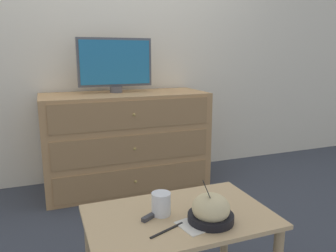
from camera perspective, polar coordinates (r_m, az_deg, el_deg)
ground_plane at (r=3.38m, az=-8.22°, el=-8.19°), size 12.00×12.00×0.00m
wall_back at (r=3.19m, az=-9.06°, el=14.40°), size 12.00×0.05×2.60m
dresser at (r=2.95m, az=-7.28°, el=-2.52°), size 1.42×0.59×0.85m
tv at (r=2.92m, az=-9.18°, el=10.68°), size 0.65×0.11×0.47m
coffee_table at (r=1.57m, az=1.97°, el=-17.68°), size 0.83×0.52×0.47m
takeout_bowl at (r=1.46m, az=7.47°, el=-14.41°), size 0.20×0.20×0.20m
drink_cup at (r=1.51m, az=-1.20°, el=-13.60°), size 0.09×0.09×0.10m
napkin at (r=1.45m, az=4.90°, el=-16.79°), size 0.16×0.16×0.00m
knife at (r=1.40m, az=-0.17°, el=-17.69°), size 0.17×0.07×0.01m
remote_control at (r=1.51m, az=-2.46°, el=-15.10°), size 0.14×0.10×0.02m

